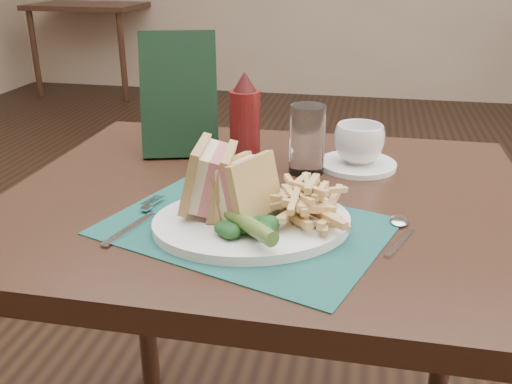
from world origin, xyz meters
The scene contains 18 objects.
floor centered at (0.00, 0.00, 0.00)m, with size 7.00×7.00×0.00m, color black.
wall_back centered at (0.00, 3.50, 0.00)m, with size 6.00×6.00×0.00m, color tan.
table_main centered at (0.00, -0.50, 0.38)m, with size 0.90×0.75×0.75m, color black, non-canonical shape.
table_bg_left centered at (-2.21, 3.27, 0.38)m, with size 0.90×0.75×0.75m, color black, non-canonical shape.
placemat centered at (-0.01, -0.64, 0.75)m, with size 0.41×0.29×0.00m, color #174A45.
plate centered at (0.00, -0.64, 0.76)m, with size 0.30×0.24×0.01m, color white, non-canonical shape.
sandwich_half_a centered at (-0.09, -0.63, 0.82)m, with size 0.06×0.11×0.10m, color tan, non-canonical shape.
sandwich_half_b centered at (-0.03, -0.63, 0.82)m, with size 0.06×0.10×0.09m, color tan, non-canonical shape.
kale_garnish centered at (0.01, -0.69, 0.78)m, with size 0.11×0.08×0.03m, color #143818, non-canonical shape.
pickle_spear centered at (0.01, -0.71, 0.79)m, with size 0.02×0.02×0.12m, color #446225.
fries_pile centered at (0.08, -0.62, 0.80)m, with size 0.18×0.20×0.06m, color tan, non-canonical shape.
fork centered at (-0.18, -0.66, 0.76)m, with size 0.03×0.17×0.01m, color silver, non-canonical shape.
spoon centered at (0.22, -0.62, 0.76)m, with size 0.03×0.15×0.01m, color silver, non-canonical shape.
saucer centered at (0.15, -0.34, 0.76)m, with size 0.15×0.15×0.01m, color white.
coffee_cup centered at (0.15, -0.34, 0.80)m, with size 0.10×0.10×0.08m, color white.
drinking_glass centered at (0.05, -0.39, 0.81)m, with size 0.07×0.07×0.13m, color white.
ketchup_bottle centered at (-0.07, -0.38, 0.84)m, with size 0.06×0.06×0.19m, color #530E0E, non-canonical shape.
check_presenter centered at (-0.21, -0.32, 0.87)m, with size 0.15×0.02×0.25m, color black.
Camera 1 is at (0.16, -1.40, 1.14)m, focal length 40.00 mm.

